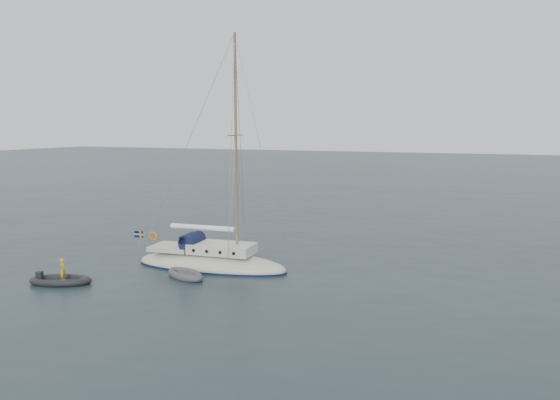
% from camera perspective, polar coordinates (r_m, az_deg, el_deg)
% --- Properties ---
extents(ground, '(300.00, 300.00, 0.00)m').
position_cam_1_polar(ground, '(32.25, -1.53, -7.74)').
color(ground, black).
rests_on(ground, ground).
extents(sailboat, '(10.20, 3.05, 14.53)m').
position_cam_1_polar(sailboat, '(33.60, -7.23, -5.23)').
color(sailboat, beige).
rests_on(sailboat, ground).
extents(dinghy, '(2.91, 1.31, 0.42)m').
position_cam_1_polar(dinghy, '(31.91, -9.86, -7.68)').
color(dinghy, '#48494E').
rests_on(dinghy, ground).
extents(rib, '(3.46, 1.57, 1.43)m').
position_cam_1_polar(rib, '(32.62, -21.97, -7.74)').
color(rib, black).
rests_on(rib, ground).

